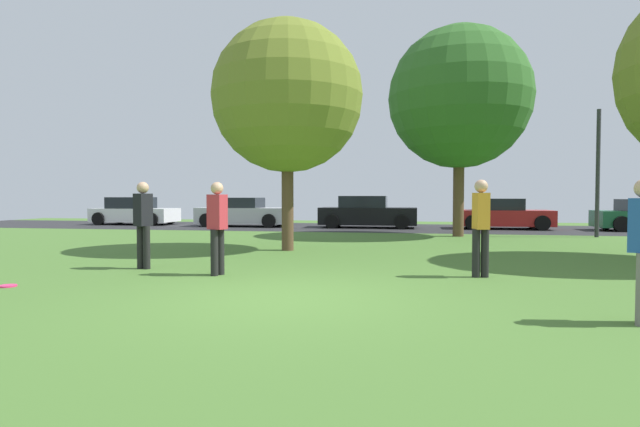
# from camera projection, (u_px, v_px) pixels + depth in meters

# --- Properties ---
(ground_plane) EXTENTS (44.00, 44.00, 0.00)m
(ground_plane) POSITION_uv_depth(u_px,v_px,m) (286.00, 298.00, 7.17)
(ground_plane) COLOR #47702D
(road_strip) EXTENTS (44.00, 6.40, 0.01)m
(road_strip) POSITION_uv_depth(u_px,v_px,m) (373.00, 228.00, 22.90)
(road_strip) COLOR #28282B
(road_strip) RESTS_ON ground_plane
(oak_tree_left) EXTENTS (4.02, 4.02, 6.10)m
(oak_tree_left) POSITION_uv_depth(u_px,v_px,m) (287.00, 97.00, 13.26)
(oak_tree_left) COLOR brown
(oak_tree_left) RESTS_ON ground_plane
(oak_tree_right) EXTENTS (5.05, 5.05, 7.50)m
(oak_tree_right) POSITION_uv_depth(u_px,v_px,m) (459.00, 98.00, 17.85)
(oak_tree_right) COLOR brown
(oak_tree_right) RESTS_ON ground_plane
(person_thrower) EXTENTS (0.38, 0.32, 1.72)m
(person_thrower) POSITION_uv_depth(u_px,v_px,m) (217.00, 224.00, 9.17)
(person_thrower) COLOR black
(person_thrower) RESTS_ON ground_plane
(person_bystander) EXTENTS (0.30, 0.36, 1.74)m
(person_bystander) POSITION_uv_depth(u_px,v_px,m) (143.00, 221.00, 9.98)
(person_bystander) COLOR black
(person_bystander) RESTS_ON ground_plane
(person_walking) EXTENTS (0.30, 0.36, 1.75)m
(person_walking) POSITION_uv_depth(u_px,v_px,m) (481.00, 223.00, 8.93)
(person_walking) COLOR black
(person_walking) RESTS_ON ground_plane
(frisbee_disc) EXTENTS (0.27, 0.27, 0.03)m
(frisbee_disc) POSITION_uv_depth(u_px,v_px,m) (8.00, 286.00, 8.04)
(frisbee_disc) COLOR #EA2D6B
(frisbee_disc) RESTS_ON ground_plane
(parked_car_white) EXTENTS (4.11, 2.06, 1.39)m
(parked_car_white) POSITION_uv_depth(u_px,v_px,m) (134.00, 212.00, 25.42)
(parked_car_white) COLOR white
(parked_car_white) RESTS_ON ground_plane
(parked_car_silver) EXTENTS (4.32, 2.05, 1.37)m
(parked_car_silver) POSITION_uv_depth(u_px,v_px,m) (243.00, 213.00, 23.91)
(parked_car_silver) COLOR #B7B7BC
(parked_car_silver) RESTS_ON ground_plane
(parked_car_black) EXTENTS (4.39, 1.99, 1.46)m
(parked_car_black) POSITION_uv_depth(u_px,v_px,m) (367.00, 213.00, 22.89)
(parked_car_black) COLOR black
(parked_car_black) RESTS_ON ground_plane
(parked_car_red) EXTENTS (4.01, 2.04, 1.34)m
(parked_car_red) POSITION_uv_depth(u_px,v_px,m) (502.00, 215.00, 22.05)
(parked_car_red) COLOR #B21E1E
(parked_car_red) RESTS_ON ground_plane
(street_lamp_post) EXTENTS (0.14, 0.14, 4.50)m
(street_lamp_post) POSITION_uv_depth(u_px,v_px,m) (598.00, 173.00, 17.59)
(street_lamp_post) COLOR #2D2D33
(street_lamp_post) RESTS_ON ground_plane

